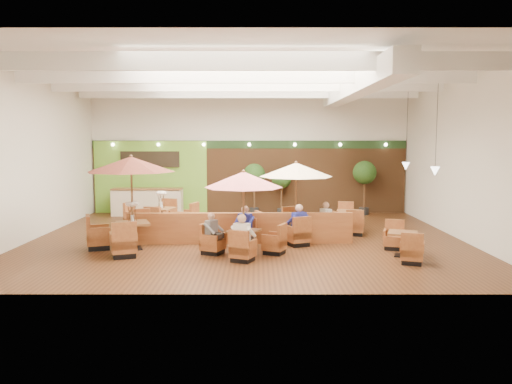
{
  "coord_description": "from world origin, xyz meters",
  "views": [
    {
      "loc": [
        0.31,
        -16.28,
        3.26
      ],
      "look_at": [
        0.3,
        0.5,
        1.5
      ],
      "focal_mm": 35.0,
      "sensor_mm": 36.0,
      "label": 1
    }
  ],
  "objects_px": {
    "table_3": "(162,217)",
    "diner_2": "(213,229)",
    "table_1": "(243,196)",
    "topiary_2": "(365,175)",
    "table_0": "(129,182)",
    "diner_0": "(243,233)",
    "topiary_1": "(281,180)",
    "table_2": "(296,186)",
    "topiary_0": "(254,177)",
    "booth_divider": "(240,228)",
    "service_counter": "(147,202)",
    "table_4": "(402,245)",
    "diner_3": "(298,221)",
    "table_5": "(350,221)",
    "diner_4": "(324,217)",
    "diner_1": "(244,223)"
  },
  "relations": [
    {
      "from": "table_5",
      "to": "diner_0",
      "type": "height_order",
      "value": "diner_0"
    },
    {
      "from": "diner_0",
      "to": "diner_3",
      "type": "height_order",
      "value": "diner_3"
    },
    {
      "from": "topiary_1",
      "to": "diner_1",
      "type": "distance_m",
      "value": 6.86
    },
    {
      "from": "table_1",
      "to": "topiary_2",
      "type": "height_order",
      "value": "table_1"
    },
    {
      "from": "topiary_0",
      "to": "diner_0",
      "type": "height_order",
      "value": "topiary_0"
    },
    {
      "from": "booth_divider",
      "to": "topiary_1",
      "type": "xyz_separation_m",
      "value": [
        1.6,
        6.1,
        1.01
      ]
    },
    {
      "from": "table_3",
      "to": "diner_1",
      "type": "distance_m",
      "value": 4.52
    },
    {
      "from": "service_counter",
      "to": "diner_4",
      "type": "bearing_deg",
      "value": -37.27
    },
    {
      "from": "topiary_1",
      "to": "table_3",
      "type": "bearing_deg",
      "value": -143.3
    },
    {
      "from": "diner_2",
      "to": "table_5",
      "type": "bearing_deg",
      "value": 162.31
    },
    {
      "from": "table_3",
      "to": "diner_3",
      "type": "height_order",
      "value": "table_3"
    },
    {
      "from": "table_2",
      "to": "table_3",
      "type": "relative_size",
      "value": 0.98
    },
    {
      "from": "table_1",
      "to": "diner_4",
      "type": "distance_m",
      "value": 3.43
    },
    {
      "from": "diner_0",
      "to": "service_counter",
      "type": "bearing_deg",
      "value": 141.95
    },
    {
      "from": "topiary_2",
      "to": "diner_2",
      "type": "height_order",
      "value": "topiary_2"
    },
    {
      "from": "table_4",
      "to": "diner_1",
      "type": "relative_size",
      "value": 3.03
    },
    {
      "from": "service_counter",
      "to": "table_3",
      "type": "bearing_deg",
      "value": -69.24
    },
    {
      "from": "service_counter",
      "to": "table_3",
      "type": "xyz_separation_m",
      "value": [
        1.22,
        -3.21,
        -0.15
      ]
    },
    {
      "from": "table_2",
      "to": "diner_0",
      "type": "xyz_separation_m",
      "value": [
        -1.65,
        -2.94,
        -0.99
      ]
    },
    {
      "from": "service_counter",
      "to": "diner_3",
      "type": "height_order",
      "value": "diner_3"
    },
    {
      "from": "table_1",
      "to": "topiary_2",
      "type": "distance_m",
      "value": 9.08
    },
    {
      "from": "service_counter",
      "to": "booth_divider",
      "type": "distance_m",
      "value": 7.25
    },
    {
      "from": "booth_divider",
      "to": "table_5",
      "type": "height_order",
      "value": "booth_divider"
    },
    {
      "from": "service_counter",
      "to": "booth_divider",
      "type": "xyz_separation_m",
      "value": [
        4.2,
        -5.9,
        -0.09
      ]
    },
    {
      "from": "table_0",
      "to": "table_5",
      "type": "height_order",
      "value": "table_0"
    },
    {
      "from": "service_counter",
      "to": "table_4",
      "type": "xyz_separation_m",
      "value": [
        8.82,
        -7.61,
        -0.25
      ]
    },
    {
      "from": "table_0",
      "to": "diner_0",
      "type": "distance_m",
      "value": 3.92
    },
    {
      "from": "service_counter",
      "to": "diner_4",
      "type": "relative_size",
      "value": 3.8
    },
    {
      "from": "diner_0",
      "to": "diner_1",
      "type": "height_order",
      "value": "diner_0"
    },
    {
      "from": "service_counter",
      "to": "table_0",
      "type": "xyz_separation_m",
      "value": [
        0.95,
        -6.71,
        1.42
      ]
    },
    {
      "from": "table_1",
      "to": "topiary_0",
      "type": "height_order",
      "value": "table_1"
    },
    {
      "from": "table_2",
      "to": "diner_0",
      "type": "bearing_deg",
      "value": -142.73
    },
    {
      "from": "topiary_2",
      "to": "table_1",
      "type": "bearing_deg",
      "value": -123.88
    },
    {
      "from": "table_3",
      "to": "diner_2",
      "type": "bearing_deg",
      "value": -42.7
    },
    {
      "from": "table_0",
      "to": "service_counter",
      "type": "bearing_deg",
      "value": 78.26
    },
    {
      "from": "table_5",
      "to": "diner_0",
      "type": "bearing_deg",
      "value": -116.22
    },
    {
      "from": "booth_divider",
      "to": "table_0",
      "type": "xyz_separation_m",
      "value": [
        -3.25,
        -0.8,
        1.52
      ]
    },
    {
      "from": "diner_3",
      "to": "topiary_2",
      "type": "bearing_deg",
      "value": 32.06
    },
    {
      "from": "topiary_1",
      "to": "table_2",
      "type": "bearing_deg",
      "value": -87.95
    },
    {
      "from": "topiary_0",
      "to": "diner_1",
      "type": "bearing_deg",
      "value": -92.34
    },
    {
      "from": "topiary_1",
      "to": "diner_4",
      "type": "relative_size",
      "value": 2.55
    },
    {
      "from": "diner_0",
      "to": "diner_2",
      "type": "relative_size",
      "value": 1.14
    },
    {
      "from": "diner_2",
      "to": "diner_3",
      "type": "bearing_deg",
      "value": 147.25
    },
    {
      "from": "table_0",
      "to": "topiary_1",
      "type": "distance_m",
      "value": 8.46
    },
    {
      "from": "table_5",
      "to": "diner_4",
      "type": "distance_m",
      "value": 2.07
    },
    {
      "from": "diner_3",
      "to": "diner_4",
      "type": "bearing_deg",
      "value": 15.05
    },
    {
      "from": "service_counter",
      "to": "table_3",
      "type": "height_order",
      "value": "table_3"
    },
    {
      "from": "table_5",
      "to": "booth_divider",
      "type": "bearing_deg",
      "value": -136.62
    },
    {
      "from": "topiary_1",
      "to": "diner_0",
      "type": "xyz_separation_m",
      "value": [
        -1.45,
        -8.42,
        -0.73
      ]
    },
    {
      "from": "topiary_1",
      "to": "diner_4",
      "type": "height_order",
      "value": "topiary_1"
    }
  ]
}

